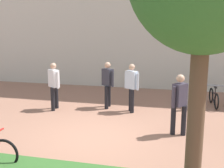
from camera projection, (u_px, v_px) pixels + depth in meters
The scene contains 7 objects.
ground_plane at pixel (94, 137), 7.66m from camera, with size 60.00×60.00×0.00m, color #936651.
bike_rack_cluster at pixel (223, 98), 10.53m from camera, with size 2.66×1.61×0.83m.
bollard_steel at pixel (190, 98), 10.06m from camera, with size 0.16×0.16×0.90m, color #ADADB2.
person_suited_navy at pixel (179, 101), 7.65m from camera, with size 0.43×0.51×1.72m.
person_casual_tan at pixel (54, 83), 10.03m from camera, with size 0.52×0.46×1.72m.
person_suited_dark at pixel (108, 82), 10.27m from camera, with size 0.53×0.49×1.72m.
person_shirt_blue at pixel (132, 85), 9.76m from camera, with size 0.55×0.40×1.72m.
Camera 1 is at (2.15, -6.90, 2.99)m, focal length 44.64 mm.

